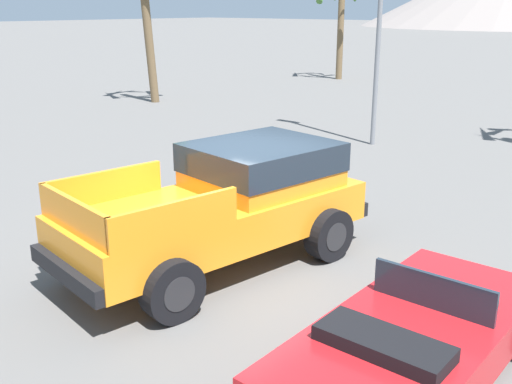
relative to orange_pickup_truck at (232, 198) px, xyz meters
name	(u,v)px	position (x,y,z in m)	size (l,w,h in m)	color
ground_plane	(241,259)	(0.12, 0.08, -1.08)	(320.00, 320.00, 0.00)	#5B5956
orange_pickup_truck	(232,198)	(0.00, 0.00, 0.00)	(2.98, 5.47, 1.89)	orange
red_convertible_car	(411,343)	(3.79, -1.14, -0.65)	(1.94, 4.15, 1.10)	red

